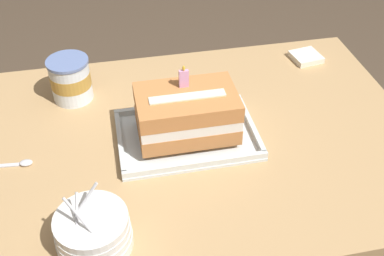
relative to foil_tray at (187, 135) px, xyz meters
The scene contains 7 objects.
dining_table 0.11m from the foil_tray, ahead, with size 1.12×0.80×0.73m.
foil_tray is the anchor object (origin of this frame).
birthday_cake 0.07m from the foil_tray, 90.00° to the left, with size 0.24×0.15×0.17m.
bowl_stack 0.37m from the foil_tray, 130.57° to the right, with size 0.15×0.15×0.14m.
ice_cream_tub 0.36m from the foil_tray, 140.23° to the left, with size 0.11×0.11×0.12m.
serving_spoon_near_tray 0.42m from the foil_tray, behind, with size 0.16×0.03×0.01m.
napkin_pile 0.52m from the foil_tray, 33.65° to the left, with size 0.10×0.09×0.02m.
Camera 1 is at (-0.19, -0.86, 1.50)m, focal length 43.82 mm.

